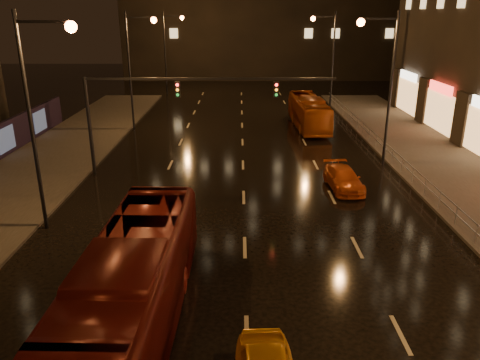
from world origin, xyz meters
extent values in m
plane|color=black|center=(0.00, 20.00, 0.00)|extent=(140.00, 140.00, 0.00)
cylinder|color=black|center=(-9.60, 20.00, 3.10)|extent=(0.22, 0.22, 6.20)
cube|color=black|center=(-2.00, 20.00, 6.10)|extent=(15.20, 0.14, 0.14)
cube|color=black|center=(-4.00, 20.00, 5.45)|extent=(0.32, 0.18, 0.95)
cube|color=black|center=(2.00, 20.00, 5.45)|extent=(0.32, 0.18, 0.95)
sphere|color=#FF1E19|center=(-4.00, 19.88, 5.75)|extent=(0.18, 0.18, 0.18)
cylinder|color=#99999E|center=(10.20, 44.00, 0.65)|extent=(0.04, 0.04, 1.00)
cube|color=#99999E|center=(10.20, 18.00, 1.10)|extent=(0.05, 56.00, 0.05)
cube|color=#99999E|center=(10.20, 18.00, 0.70)|extent=(0.05, 56.00, 0.05)
imported|color=#5B110D|center=(-3.63, 4.22, 1.63)|extent=(3.02, 11.76, 3.26)
imported|color=#A54410|center=(6.00, 33.19, 1.40)|extent=(2.68, 10.13, 2.80)
imported|color=#C44A12|center=(5.91, 17.43, 0.61)|extent=(2.03, 4.33, 1.22)
camera|label=1|loc=(-0.23, -8.59, 9.84)|focal=35.00mm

